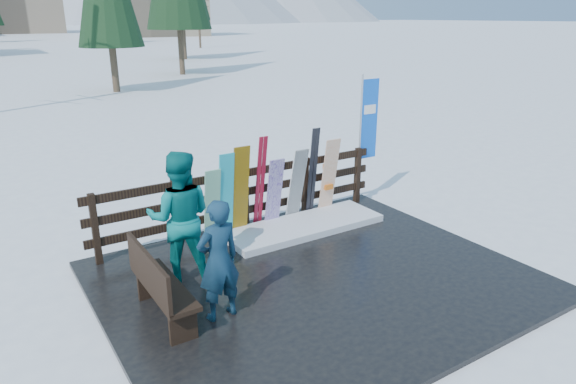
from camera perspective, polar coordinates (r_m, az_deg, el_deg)
ground at (r=7.77m, az=3.14°, el=-9.93°), size 700.00×700.00×0.00m
deck at (r=7.75m, az=3.14°, el=-9.67°), size 6.00×5.00×0.08m
fence at (r=9.19m, az=-4.79°, el=-0.23°), size 5.60×0.10×1.15m
snow_patch at (r=9.34m, az=1.76°, el=-3.78°), size 2.95×1.00×0.12m
bench at (r=6.69m, az=-14.26°, el=-9.82°), size 0.41×1.50×0.97m
snowboard_0 at (r=8.76m, az=-6.91°, el=-0.49°), size 0.27×0.23×1.54m
snowboard_1 at (r=8.70m, az=-8.41°, el=-1.54°), size 0.28×0.22×1.30m
snowboard_2 at (r=8.86m, az=-5.29°, el=0.09°), size 0.30×0.24×1.63m
snowboard_3 at (r=9.23m, az=-1.54°, el=-0.12°), size 0.29×0.26×1.31m
snowboard_4 at (r=9.45m, az=0.96°, el=0.74°), size 0.29×0.37×1.43m
snowboard_5 at (r=9.85m, az=4.57°, el=1.70°), size 0.32×0.27×1.51m
ski_pair_a at (r=9.10m, az=-3.11°, el=1.01°), size 0.16×0.32×1.74m
ski_pair_b at (r=9.68m, az=2.75°, el=2.16°), size 0.17×0.22×1.75m
rental_flag at (r=10.54m, az=8.76°, el=7.46°), size 0.45×0.04×2.60m
person_front at (r=6.48m, az=-7.73°, el=-7.54°), size 0.62×0.44×1.60m
person_back at (r=7.42m, az=-11.90°, el=-2.81°), size 1.17×1.07×1.94m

